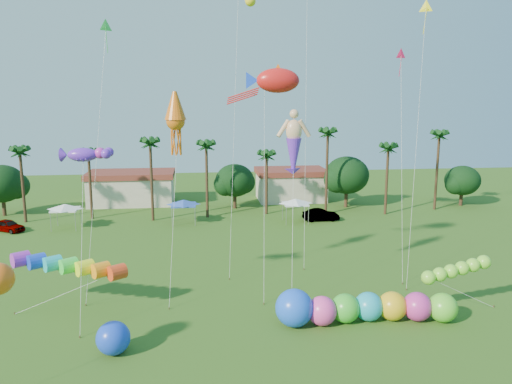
{
  "coord_description": "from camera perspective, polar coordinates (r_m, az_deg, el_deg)",
  "views": [
    {
      "loc": [
        -3.97,
        -24.45,
        15.61
      ],
      "look_at": [
        0.0,
        10.0,
        9.0
      ],
      "focal_mm": 35.0,
      "sensor_mm": 36.0,
      "label": 1
    }
  ],
  "objects": [
    {
      "name": "delta_kite_red",
      "position": [
        45.48,
        16.24,
        14.31
      ],
      "size": [
        1.13,
        3.96,
        19.72
      ],
      "color": "#ED1A50",
      "rests_on": "ground"
    },
    {
      "name": "fish_kite",
      "position": [
        41.52,
        2.52,
        12.61
      ],
      "size": [
        5.51,
        6.72,
        18.05
      ],
      "color": "red",
      "rests_on": "ground"
    },
    {
      "name": "tree_line",
      "position": [
        69.79,
        -0.29,
        1.45
      ],
      "size": [
        69.46,
        8.91,
        11.0
      ],
      "color": "#3A2819",
      "rests_on": "ground"
    },
    {
      "name": "rainbow_tube",
      "position": [
        38.75,
        -18.69,
        -8.79
      ],
      "size": [
        9.46,
        4.68,
        3.58
      ],
      "color": "red",
      "rests_on": "ground"
    },
    {
      "name": "tent_row",
      "position": [
        62.17,
        -8.31,
        -1.26
      ],
      "size": [
        31.0,
        4.0,
        0.6
      ],
      "color": "white",
      "rests_on": "ground"
    },
    {
      "name": "buildings_row",
      "position": [
        75.69,
        -5.8,
        0.38
      ],
      "size": [
        35.0,
        7.0,
        4.0
      ],
      "color": "beige",
      "rests_on": "ground"
    },
    {
      "name": "spectator_b",
      "position": [
        37.75,
        12.03,
        -12.59
      ],
      "size": [
        0.93,
        0.96,
        1.57
      ],
      "primitive_type": "imported",
      "rotation": [
        0.0,
        0.0,
        -0.92
      ],
      "color": "#AA988E",
      "rests_on": "ground"
    },
    {
      "name": "caterpillar_inflatable",
      "position": [
        36.56,
        11.73,
        -12.82
      ],
      "size": [
        12.93,
        2.9,
        2.64
      ],
      "rotation": [
        0.0,
        0.0,
        -0.03
      ],
      "color": "#FD42A8",
      "rests_on": "ground"
    },
    {
      "name": "green_worm",
      "position": [
        38.63,
        19.1,
        -9.23
      ],
      "size": [
        8.46,
        1.9,
        3.4
      ],
      "color": "#7FE132",
      "rests_on": "ground"
    },
    {
      "name": "lobster_kite",
      "position": [
        37.28,
        -19.19,
        4.04
      ],
      "size": [
        4.09,
        6.22,
        12.33
      ],
      "color": "#6628CC",
      "rests_on": "ground"
    },
    {
      "name": "blue_ball",
      "position": [
        33.12,
        -16.01,
        -15.75
      ],
      "size": [
        2.09,
        2.09,
        2.09
      ],
      "primitive_type": "sphere",
      "color": "blue",
      "rests_on": "ground"
    },
    {
      "name": "squid_kite",
      "position": [
        38.98,
        -9.18,
        8.01
      ],
      "size": [
        1.73,
        4.31,
        16.16
      ],
      "color": "orange",
      "rests_on": "ground"
    },
    {
      "name": "delta_kite_yellow",
      "position": [
        44.58,
        18.81,
        18.79
      ],
      "size": [
        2.26,
        3.57,
        23.28
      ],
      "color": "yellow",
      "rests_on": "ground"
    },
    {
      "name": "car_a",
      "position": [
        65.76,
        -26.48,
        -3.46
      ],
      "size": [
        4.46,
        3.56,
        1.43
      ],
      "primitive_type": "imported",
      "rotation": [
        0.0,
        0.0,
        1.04
      ],
      "color": "#4C4C54",
      "rests_on": "ground"
    },
    {
      "name": "car_b",
      "position": [
        64.48,
        7.43,
        -2.61
      ],
      "size": [
        4.62,
        1.65,
        1.52
      ],
      "primitive_type": "imported",
      "rotation": [
        0.0,
        0.0,
        1.58
      ],
      "color": "#4C4C54",
      "rests_on": "ground"
    },
    {
      "name": "delta_kite_green",
      "position": [
        41.98,
        -16.82,
        17.11
      ],
      "size": [
        2.47,
        4.82,
        21.56
      ],
      "color": "#35E24F",
      "rests_on": "ground"
    },
    {
      "name": "merman_kite",
      "position": [
        39.37,
        4.33,
        5.2
      ],
      "size": [
        2.38,
        5.29,
        14.24
      ],
      "color": "#EBB385",
      "rests_on": "ground"
    }
  ]
}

